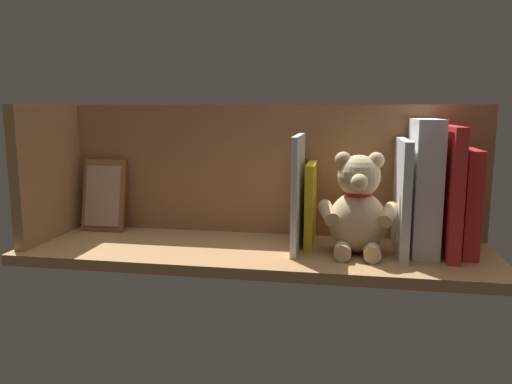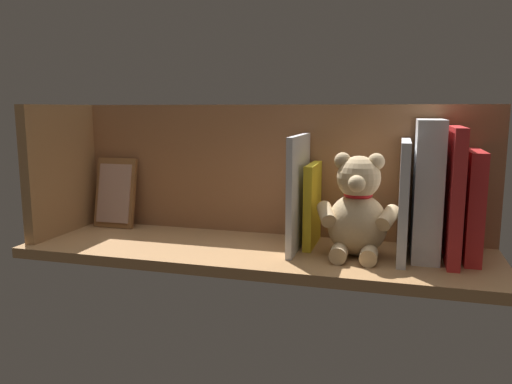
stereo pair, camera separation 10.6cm
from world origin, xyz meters
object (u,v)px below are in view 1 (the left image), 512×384
(dictionary_thick_white, at_px, (424,186))
(picture_frame_leaning, at_px, (104,195))
(teddy_bear, at_px, (358,209))
(book_0, at_px, (465,201))

(dictionary_thick_white, xyz_separation_m, picture_frame_leaning, (0.74, -0.05, -0.05))
(teddy_bear, bearing_deg, dictionary_thick_white, -161.73)
(dictionary_thick_white, bearing_deg, picture_frame_leaning, -4.20)
(dictionary_thick_white, bearing_deg, book_0, -176.64)
(book_0, bearing_deg, picture_frame_leaning, -3.42)
(book_0, height_order, picture_frame_leaning, book_0)
(book_0, relative_size, picture_frame_leaning, 1.24)
(dictionary_thick_white, xyz_separation_m, teddy_bear, (0.13, 0.04, -0.05))
(book_0, relative_size, teddy_bear, 1.03)
(dictionary_thick_white, relative_size, teddy_bear, 1.31)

